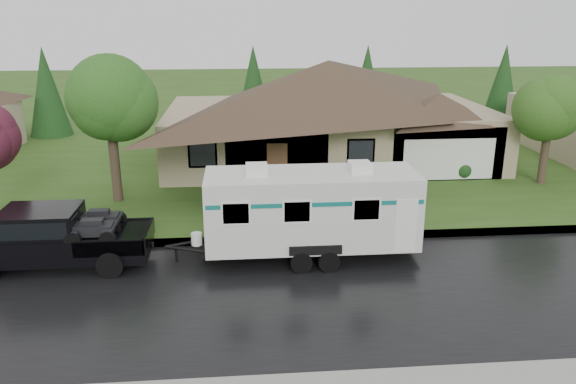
# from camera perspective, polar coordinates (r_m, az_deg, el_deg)

# --- Properties ---
(ground) EXTENTS (140.00, 140.00, 0.00)m
(ground) POSITION_cam_1_polar(r_m,az_deg,el_deg) (19.59, 4.35, -7.33)
(ground) COLOR #2C4D18
(ground) RESTS_ON ground
(road) EXTENTS (140.00, 8.00, 0.01)m
(road) POSITION_cam_1_polar(r_m,az_deg,el_deg) (17.83, 5.37, -10.03)
(road) COLOR black
(road) RESTS_ON ground
(curb) EXTENTS (140.00, 0.50, 0.15)m
(curb) POSITION_cam_1_polar(r_m,az_deg,el_deg) (21.59, 3.41, -4.62)
(curb) COLOR gray
(curb) RESTS_ON ground
(lawn) EXTENTS (140.00, 26.00, 0.15)m
(lawn) POSITION_cam_1_polar(r_m,az_deg,el_deg) (33.65, 0.33, 3.68)
(lawn) COLOR #2C4D18
(lawn) RESTS_ON ground
(house_main) EXTENTS (19.44, 10.80, 6.90)m
(house_main) POSITION_cam_1_polar(r_m,az_deg,el_deg) (32.11, 4.66, 9.34)
(house_main) COLOR gray
(house_main) RESTS_ON lawn
(tree_left_green) EXTENTS (3.94, 3.94, 6.52)m
(tree_left_green) POSITION_cam_1_polar(r_m,az_deg,el_deg) (25.63, -17.75, 8.84)
(tree_left_green) COLOR #382B1E
(tree_left_green) RESTS_ON lawn
(tree_right_green) EXTENTS (3.29, 3.29, 5.44)m
(tree_right_green) POSITION_cam_1_polar(r_m,az_deg,el_deg) (30.01, 25.16, 7.76)
(tree_right_green) COLOR #382B1E
(tree_right_green) RESTS_ON lawn
(shrub_row) EXTENTS (13.60, 1.00, 1.00)m
(shrub_row) POSITION_cam_1_polar(r_m,az_deg,el_deg) (28.30, 5.42, 2.06)
(shrub_row) COLOR #143814
(shrub_row) RESTS_ON lawn
(pickup_truck) EXTENTS (6.21, 2.36, 2.07)m
(pickup_truck) POSITION_cam_1_polar(r_m,az_deg,el_deg) (20.58, -22.87, -4.14)
(pickup_truck) COLOR black
(pickup_truck) RESTS_ON ground
(travel_trailer) EXTENTS (7.66, 2.69, 3.44)m
(travel_trailer) POSITION_cam_1_polar(r_m,az_deg,el_deg) (19.43, 2.37, -1.69)
(travel_trailer) COLOR silver
(travel_trailer) RESTS_ON ground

